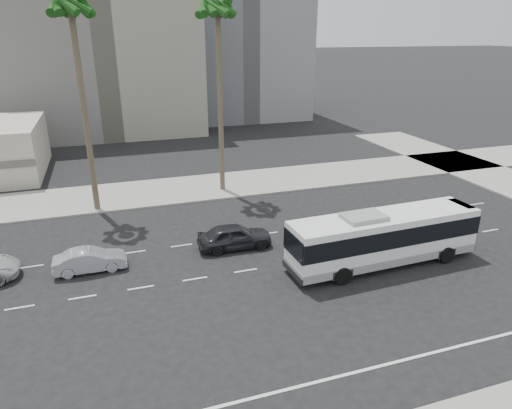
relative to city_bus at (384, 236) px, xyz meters
name	(u,v)px	position (x,y,z in m)	size (l,w,h in m)	color
ground	(337,256)	(-2.03, 1.69, -1.78)	(700.00, 700.00, 0.00)	black
sidewalk_north	(258,181)	(-2.03, 17.19, -1.70)	(120.00, 7.00, 0.15)	gray
midrise_beige_west	(105,63)	(-14.03, 46.69, 7.22)	(24.00, 18.00, 18.00)	slate
midrise_gray_center	(232,32)	(5.97, 53.69, 11.22)	(20.00, 20.00, 26.00)	slate
highrise_far	(238,1)	(67.97, 261.69, 28.22)	(22.00, 22.00, 60.00)	#585B5F
city_bus	(384,236)	(0.00, 0.00, 0.00)	(11.85, 3.06, 3.38)	white
car_a	(235,236)	(-7.79, 4.82, -0.97)	(4.74, 1.91, 1.61)	black
car_b	(90,260)	(-16.59, 4.60, -1.10)	(4.07, 1.42, 1.34)	#999DA5
palm_near	(218,12)	(-5.72, 16.01, 12.71)	(4.75, 4.75, 15.99)	brown
palm_mid	(71,10)	(-16.19, 14.56, 12.63)	(5.18, 5.18, 16.01)	brown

